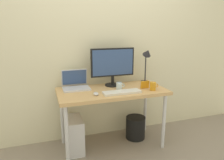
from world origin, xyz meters
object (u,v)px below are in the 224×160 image
object	(u,v)px
desk_lamp	(147,58)
computer_tower	(75,135)
laptop	(76,84)
glass_cup	(119,86)
keyboard	(122,92)
monitor	(113,64)
desk	(112,95)
mouse	(96,94)
wastebasket	(135,127)
coffee_mug	(153,86)
photo_frame	(145,85)

from	to	relation	value
desk_lamp	computer_tower	distance (m)	1.34
laptop	glass_cup	bearing A→B (deg)	-23.93
computer_tower	keyboard	bearing A→B (deg)	-20.36
keyboard	computer_tower	size ratio (longest dim) A/B	1.05
monitor	desk_lamp	distance (m)	0.48
desk	keyboard	bearing A→B (deg)	-69.75
desk	keyboard	size ratio (longest dim) A/B	2.94
mouse	wastebasket	distance (m)	0.88
coffee_mug	computer_tower	world-z (taller)	coffee_mug
keyboard	mouse	xyz separation A→B (m)	(-0.30, 0.02, 0.01)
monitor	glass_cup	xyz separation A→B (m)	(0.02, -0.20, -0.23)
desk	desk_lamp	xyz separation A→B (m)	(0.55, 0.18, 0.41)
coffee_mug	monitor	bearing A→B (deg)	138.20
desk	wastebasket	size ratio (longest dim) A/B	4.31
glass_cup	photo_frame	xyz separation A→B (m)	(0.32, -0.05, 0.00)
laptop	photo_frame	bearing A→B (deg)	-18.26
monitor	mouse	distance (m)	0.52
keyboard	desk	bearing A→B (deg)	110.25
monitor	laptop	distance (m)	0.52
laptop	mouse	distance (m)	0.39
laptop	wastebasket	bearing A→B (deg)	-8.67
keyboard	glass_cup	distance (m)	0.15
glass_cup	computer_tower	world-z (taller)	glass_cup
glass_cup	computer_tower	size ratio (longest dim) A/B	0.25
desk_lamp	mouse	size ratio (longest dim) A/B	5.25
coffee_mug	glass_cup	bearing A→B (deg)	158.46
desk_lamp	photo_frame	bearing A→B (deg)	-120.03
photo_frame	wastebasket	world-z (taller)	photo_frame
desk	glass_cup	distance (m)	0.15
desk	laptop	xyz separation A→B (m)	(-0.41, 0.19, 0.13)
monitor	computer_tower	bearing A→B (deg)	-164.13
monitor	glass_cup	bearing A→B (deg)	-85.35
glass_cup	photo_frame	distance (m)	0.32
desk_lamp	glass_cup	world-z (taller)	desk_lamp
mouse	glass_cup	xyz separation A→B (m)	(0.32, 0.13, 0.03)
coffee_mug	photo_frame	distance (m)	0.11
desk	monitor	bearing A→B (deg)	68.95
desk_lamp	glass_cup	xyz separation A→B (m)	(-0.46, -0.20, -0.29)
monitor	desk_lamp	world-z (taller)	monitor
keyboard	laptop	bearing A→B (deg)	142.12
keyboard	coffee_mug	bearing A→B (deg)	-0.10
monitor	coffee_mug	xyz separation A→B (m)	(0.39, -0.35, -0.23)
photo_frame	wastebasket	xyz separation A→B (m)	(-0.04, 0.15, -0.64)
desk	coffee_mug	bearing A→B (deg)	-20.44
photo_frame	monitor	bearing A→B (deg)	143.10
glass_cup	wastebasket	bearing A→B (deg)	20.04
coffee_mug	glass_cup	distance (m)	0.40
laptop	desk_lamp	world-z (taller)	desk_lamp
monitor	desk_lamp	size ratio (longest dim) A/B	1.19
mouse	laptop	bearing A→B (deg)	115.98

